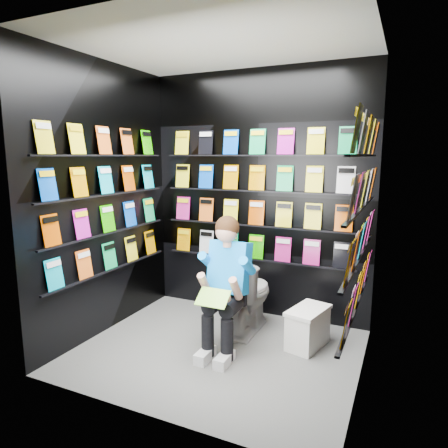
% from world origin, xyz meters
% --- Properties ---
extents(floor, '(2.40, 2.40, 0.00)m').
position_xyz_m(floor, '(0.00, 0.00, 0.00)').
color(floor, slate).
rests_on(floor, ground).
extents(ceiling, '(2.40, 2.40, 0.00)m').
position_xyz_m(ceiling, '(0.00, 0.00, 2.60)').
color(ceiling, white).
rests_on(ceiling, floor).
extents(wall_back, '(2.40, 0.04, 2.60)m').
position_xyz_m(wall_back, '(0.00, 1.00, 1.30)').
color(wall_back, black).
rests_on(wall_back, floor).
extents(wall_front, '(2.40, 0.04, 2.60)m').
position_xyz_m(wall_front, '(0.00, -1.00, 1.30)').
color(wall_front, black).
rests_on(wall_front, floor).
extents(wall_left, '(0.04, 2.00, 2.60)m').
position_xyz_m(wall_left, '(-1.20, 0.00, 1.30)').
color(wall_left, black).
rests_on(wall_left, floor).
extents(wall_right, '(0.04, 2.00, 2.60)m').
position_xyz_m(wall_right, '(1.20, 0.00, 1.30)').
color(wall_right, black).
rests_on(wall_right, floor).
extents(comics_back, '(2.10, 0.06, 1.37)m').
position_xyz_m(comics_back, '(0.00, 0.97, 1.31)').
color(comics_back, orange).
rests_on(comics_back, wall_back).
extents(comics_left, '(0.06, 1.70, 1.37)m').
position_xyz_m(comics_left, '(-1.17, 0.00, 1.31)').
color(comics_left, orange).
rests_on(comics_left, wall_left).
extents(comics_right, '(0.06, 1.70, 1.37)m').
position_xyz_m(comics_right, '(1.17, 0.00, 1.31)').
color(comics_right, orange).
rests_on(comics_right, wall_right).
extents(toilet, '(0.43, 0.75, 0.73)m').
position_xyz_m(toilet, '(0.07, 0.52, 0.37)').
color(toilet, silver).
rests_on(toilet, floor).
extents(longbox, '(0.34, 0.48, 0.33)m').
position_xyz_m(longbox, '(0.71, 0.43, 0.16)').
color(longbox, white).
rests_on(longbox, floor).
extents(longbox_lid, '(0.36, 0.51, 0.03)m').
position_xyz_m(longbox_lid, '(0.71, 0.43, 0.35)').
color(longbox_lid, white).
rests_on(longbox_lid, longbox).
extents(reader, '(0.48, 0.69, 1.27)m').
position_xyz_m(reader, '(0.07, 0.14, 0.74)').
color(reader, '#037DF0').
rests_on(reader, toilet).
extents(held_comic, '(0.27, 0.16, 0.11)m').
position_xyz_m(held_comic, '(0.07, -0.21, 0.58)').
color(held_comic, '#38B866').
rests_on(held_comic, reader).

